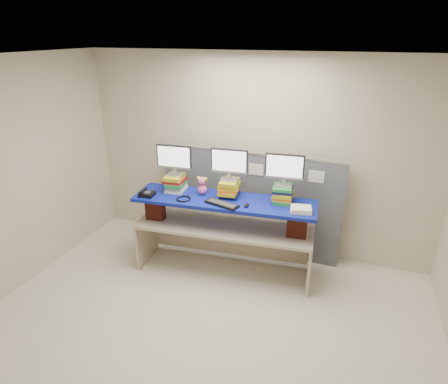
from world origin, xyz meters
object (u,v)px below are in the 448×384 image
at_px(monitor_left, 174,158).
at_px(monitor_right, 284,168).
at_px(desk, 224,235).
at_px(blue_board, 224,201).
at_px(monitor_center, 229,163).
at_px(keyboard, 222,204).
at_px(desk_phone, 147,194).

distance_m(monitor_left, monitor_right, 1.41).
bearing_deg(desk, blue_board, 0.00).
relative_size(monitor_left, monitor_center, 1.00).
bearing_deg(keyboard, blue_board, 115.51).
distance_m(monitor_left, keyboard, 0.88).
xyz_separation_m(monitor_center, desk_phone, (-1.00, -0.35, -0.42)).
bearing_deg(blue_board, desk_phone, -171.72).
relative_size(monitor_left, keyboard, 1.03).
relative_size(blue_board, desk_phone, 11.92).
distance_m(desk, keyboard, 0.55).
bearing_deg(monitor_center, blue_board, -107.31).
bearing_deg(desk_phone, keyboard, -1.32).
height_order(desk, monitor_right, monitor_right).
bearing_deg(monitor_right, keyboard, -158.02).
bearing_deg(desk, desk_phone, -171.72).
height_order(desk, desk_phone, desk_phone).
bearing_deg(keyboard, monitor_center, 105.81).
bearing_deg(desk_phone, monitor_left, 41.18).
bearing_deg(monitor_left, desk_phone, -138.71).
distance_m(blue_board, desk_phone, 1.01).
distance_m(desk, desk_phone, 1.14).
xyz_separation_m(blue_board, desk_phone, (-0.98, -0.23, 0.05)).
xyz_separation_m(desk, monitor_right, (0.71, 0.18, 0.95)).
xyz_separation_m(desk, blue_board, (0.00, 0.00, 0.49)).
bearing_deg(blue_board, keyboard, -84.53).
relative_size(desk, desk_phone, 12.08).
distance_m(blue_board, monitor_center, 0.49).
bearing_deg(monitor_center, keyboard, -94.23).
distance_m(monitor_right, keyboard, 0.87).
relative_size(monitor_center, desk_phone, 2.42).
xyz_separation_m(monitor_center, monitor_right, (0.68, 0.06, -0.01)).
relative_size(blue_board, monitor_right, 4.93).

